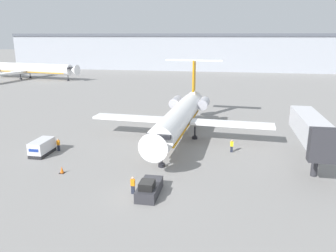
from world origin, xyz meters
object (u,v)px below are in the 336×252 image
(luggage_cart, at_px, (42,147))
(airplane_parked_far_left, at_px, (27,68))
(traffic_cone_left, at_px, (62,170))
(airplane_main, at_px, (180,116))
(jet_bridge, at_px, (312,130))
(worker_near_tug, at_px, (133,185))
(worker_on_apron, at_px, (58,144))
(worker_by_wing, at_px, (232,146))
(pushback_tug, at_px, (149,188))

(luggage_cart, xyz_separation_m, airplane_parked_far_left, (-46.05, 68.63, 2.66))
(traffic_cone_left, bearing_deg, luggage_cart, 136.67)
(airplane_main, distance_m, jet_bridge, 17.93)
(airplane_main, bearing_deg, luggage_cart, -150.10)
(worker_near_tug, height_order, worker_on_apron, worker_near_tug)
(worker_by_wing, height_order, airplane_parked_far_left, airplane_parked_far_left)
(worker_near_tug, bearing_deg, luggage_cart, 150.07)
(worker_on_apron, distance_m, jet_bridge, 31.52)
(luggage_cart, bearing_deg, airplane_main, 29.90)
(pushback_tug, height_order, airplane_parked_far_left, airplane_parked_far_left)
(pushback_tug, relative_size, luggage_cart, 1.15)
(airplane_main, distance_m, worker_near_tug, 18.09)
(luggage_cart, distance_m, traffic_cone_left, 7.36)
(airplane_main, xyz_separation_m, worker_on_apron, (-15.10, -7.78, -2.68))
(worker_near_tug, bearing_deg, traffic_cone_left, 160.15)
(airplane_main, height_order, traffic_cone_left, airplane_main)
(worker_on_apron, xyz_separation_m, jet_bridge, (31.32, 0.19, 3.58))
(luggage_cart, height_order, jet_bridge, jet_bridge)
(worker_by_wing, distance_m, jet_bridge, 10.04)
(worker_near_tug, height_order, worker_by_wing, worker_near_tug)
(luggage_cart, distance_m, worker_by_wing, 24.46)
(worker_near_tug, bearing_deg, jet_bridge, 29.29)
(worker_near_tug, bearing_deg, worker_by_wing, 55.20)
(pushback_tug, distance_m, worker_near_tug, 1.62)
(airplane_parked_far_left, bearing_deg, pushback_tug, -51.06)
(traffic_cone_left, bearing_deg, worker_near_tug, -19.85)
(worker_near_tug, distance_m, traffic_cone_left, 9.73)
(luggage_cart, relative_size, worker_on_apron, 2.25)
(luggage_cart, xyz_separation_m, jet_bridge, (32.66, 1.87, 3.49))
(airplane_parked_far_left, bearing_deg, worker_by_wing, -42.19)
(worker_on_apron, relative_size, jet_bridge, 0.13)
(worker_by_wing, bearing_deg, worker_near_tug, -124.80)
(airplane_main, bearing_deg, jet_bridge, -25.05)
(pushback_tug, bearing_deg, worker_by_wing, 59.82)
(airplane_parked_far_left, bearing_deg, luggage_cart, -56.14)
(pushback_tug, relative_size, worker_near_tug, 2.47)
(worker_by_wing, bearing_deg, jet_bridge, -20.92)
(worker_by_wing, xyz_separation_m, traffic_cone_left, (-18.56, -10.26, -0.52))
(traffic_cone_left, xyz_separation_m, airplane_parked_far_left, (-51.39, 73.66, 3.25))
(airplane_main, relative_size, traffic_cone_left, 35.78)
(airplane_main, distance_m, pushback_tug, 17.93)
(airplane_main, xyz_separation_m, worker_near_tug, (-1.96, -17.79, -2.63))
(airplane_main, bearing_deg, traffic_cone_left, -127.46)
(luggage_cart, bearing_deg, pushback_tug, -27.14)
(worker_by_wing, bearing_deg, traffic_cone_left, -151.08)
(worker_on_apron, height_order, jet_bridge, jet_bridge)
(luggage_cart, bearing_deg, airplane_parked_far_left, 123.86)
(worker_by_wing, relative_size, jet_bridge, 0.13)
(worker_by_wing, distance_m, worker_on_apron, 22.83)
(luggage_cart, bearing_deg, traffic_cone_left, -43.33)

